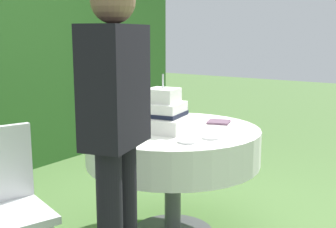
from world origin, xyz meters
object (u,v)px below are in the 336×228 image
at_px(cake_table, 173,146).
at_px(standing_person, 116,129).
at_px(serving_plate_near, 110,133).
at_px(garden_chair, 1,199).
at_px(serving_plate_left, 119,128).
at_px(serving_plate_far, 211,137).
at_px(napkin_stack, 219,122).
at_px(serving_plate_right, 187,141).
at_px(wedding_cake, 163,114).

xyz_separation_m(cake_table, standing_person, (-0.84, -0.26, 0.31)).
height_order(serving_plate_near, standing_person, standing_person).
xyz_separation_m(serving_plate_near, garden_chair, (-0.74, 0.07, -0.21)).
bearing_deg(serving_plate_left, serving_plate_far, -79.42).
bearing_deg(napkin_stack, serving_plate_left, 140.16).
height_order(serving_plate_far, garden_chair, garden_chair).
bearing_deg(garden_chair, serving_plate_right, -35.09).
distance_m(cake_table, wedding_cake, 0.24).
relative_size(wedding_cake, serving_plate_right, 3.28).
height_order(cake_table, standing_person, standing_person).
relative_size(napkin_stack, garden_chair, 0.17).
relative_size(serving_plate_far, serving_plate_right, 0.99).
bearing_deg(serving_plate_right, wedding_cake, 58.79).
bearing_deg(serving_plate_far, cake_table, 73.88).
bearing_deg(serving_plate_right, serving_plate_far, -21.02).
relative_size(wedding_cake, serving_plate_far, 3.30).
bearing_deg(cake_table, garden_chair, 164.42).
distance_m(wedding_cake, serving_plate_right, 0.37).
distance_m(napkin_stack, standing_person, 1.18).
distance_m(wedding_cake, serving_plate_left, 0.31).
relative_size(serving_plate_right, standing_person, 0.07).
bearing_deg(wedding_cake, standing_person, -159.54).
xyz_separation_m(serving_plate_far, serving_plate_right, (-0.16, 0.06, 0.00)).
height_order(serving_plate_near, serving_plate_far, same).
bearing_deg(garden_chair, cake_table, -15.58).
relative_size(serving_plate_near, serving_plate_right, 0.98).
bearing_deg(serving_plate_right, serving_plate_near, 100.44).
xyz_separation_m(cake_table, serving_plate_far, (-0.10, -0.34, 0.13)).
bearing_deg(serving_plate_right, cake_table, 47.00).
bearing_deg(napkin_stack, standing_person, -175.47).
bearing_deg(cake_table, serving_plate_right, -133.00).
bearing_deg(cake_table, serving_plate_left, 127.18).
xyz_separation_m(serving_plate_right, standing_person, (-0.58, 0.02, 0.18)).
bearing_deg(serving_plate_left, serving_plate_right, -94.56).
bearing_deg(garden_chair, wedding_cake, -15.14).
xyz_separation_m(cake_table, serving_plate_right, (-0.26, -0.28, 0.13)).
bearing_deg(standing_person, serving_plate_near, 45.18).
bearing_deg(serving_plate_far, serving_plate_left, 100.58).
distance_m(wedding_cake, standing_person, 0.83).
xyz_separation_m(garden_chair, standing_person, (0.25, -0.56, 0.39)).
height_order(serving_plate_far, standing_person, standing_person).
distance_m(wedding_cake, serving_plate_far, 0.38).
bearing_deg(serving_plate_left, cake_table, -52.82).
relative_size(wedding_cake, standing_person, 0.24).
bearing_deg(standing_person, napkin_stack, 4.53).
relative_size(cake_table, serving_plate_right, 9.90).
distance_m(serving_plate_right, garden_chair, 1.04).
relative_size(serving_plate_far, serving_plate_left, 1.14).
bearing_deg(garden_chair, serving_plate_far, -33.05).
bearing_deg(serving_plate_far, napkin_stack, 22.62).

